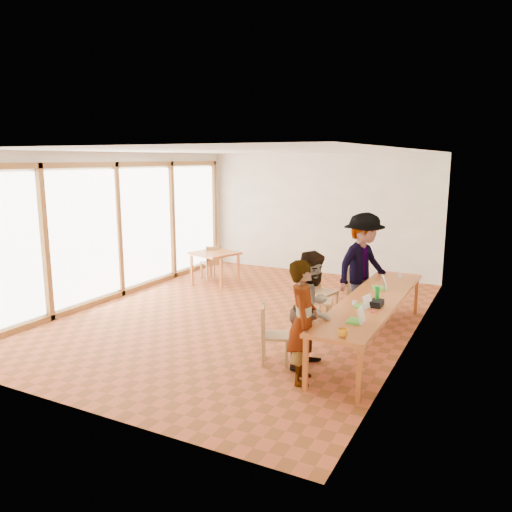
# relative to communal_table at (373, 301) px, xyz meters

# --- Properties ---
(ground) EXTENTS (8.00, 8.00, 0.00)m
(ground) POSITION_rel_communal_table_xyz_m (-2.50, 0.41, -0.70)
(ground) COLOR #AB4B29
(ground) RESTS_ON ground
(wall_back) EXTENTS (6.00, 0.10, 3.00)m
(wall_back) POSITION_rel_communal_table_xyz_m (-2.50, 4.41, 0.80)
(wall_back) COLOR white
(wall_back) RESTS_ON ground
(wall_front) EXTENTS (6.00, 0.10, 3.00)m
(wall_front) POSITION_rel_communal_table_xyz_m (-2.50, -3.59, 0.80)
(wall_front) COLOR white
(wall_front) RESTS_ON ground
(wall_right) EXTENTS (0.10, 8.00, 3.00)m
(wall_right) POSITION_rel_communal_table_xyz_m (0.50, 0.41, 0.80)
(wall_right) COLOR white
(wall_right) RESTS_ON ground
(window_wall) EXTENTS (0.10, 8.00, 3.00)m
(window_wall) POSITION_rel_communal_table_xyz_m (-5.46, 0.41, 0.80)
(window_wall) COLOR white
(window_wall) RESTS_ON ground
(ceiling) EXTENTS (6.00, 8.00, 0.04)m
(ceiling) POSITION_rel_communal_table_xyz_m (-2.50, 0.41, 2.32)
(ceiling) COLOR white
(ceiling) RESTS_ON wall_back
(communal_table) EXTENTS (0.80, 4.00, 0.75)m
(communal_table) POSITION_rel_communal_table_xyz_m (0.00, 0.00, 0.00)
(communal_table) COLOR #CB6F2D
(communal_table) RESTS_ON ground
(side_table) EXTENTS (0.90, 0.90, 0.75)m
(side_table) POSITION_rel_communal_table_xyz_m (-4.21, 2.18, -0.03)
(side_table) COLOR #CB6F2D
(side_table) RESTS_ON ground
(chair_near) EXTENTS (0.51, 0.51, 0.44)m
(chair_near) POSITION_rel_communal_table_xyz_m (-1.14, -1.33, -0.20)
(chair_near) COLOR tan
(chair_near) RESTS_ON ground
(chair_mid) EXTENTS (0.52, 0.52, 0.49)m
(chair_mid) POSITION_rel_communal_table_xyz_m (-1.14, 0.47, -0.14)
(chair_mid) COLOR tan
(chair_mid) RESTS_ON ground
(chair_far) EXTENTS (0.52, 0.52, 0.51)m
(chair_far) POSITION_rel_communal_table_xyz_m (-1.28, 1.06, -0.12)
(chair_far) COLOR tan
(chair_far) RESTS_ON ground
(chair_empty) EXTENTS (0.51, 0.51, 0.47)m
(chair_empty) POSITION_rel_communal_table_xyz_m (-0.77, 1.58, -0.16)
(chair_empty) COLOR tan
(chair_empty) RESTS_ON ground
(chair_spare) EXTENTS (0.54, 0.54, 0.45)m
(chair_spare) POSITION_rel_communal_table_xyz_m (-4.49, 2.49, -0.19)
(chair_spare) COLOR tan
(chair_spare) RESTS_ON ground
(person_near) EXTENTS (0.56, 0.68, 1.62)m
(person_near) POSITION_rel_communal_table_xyz_m (-0.48, -1.70, 0.11)
(person_near) COLOR gray
(person_near) RESTS_ON ground
(person_mid) EXTENTS (0.66, 0.83, 1.65)m
(person_mid) POSITION_rel_communal_table_xyz_m (-0.54, -1.20, 0.12)
(person_mid) COLOR gray
(person_mid) RESTS_ON ground
(person_far) EXTENTS (1.15, 1.43, 1.93)m
(person_far) POSITION_rel_communal_table_xyz_m (-0.52, 1.28, 0.26)
(person_far) COLOR gray
(person_far) RESTS_ON ground
(laptop_near) EXTENTS (0.22, 0.25, 0.21)m
(laptop_near) POSITION_rel_communal_table_xyz_m (0.11, -1.22, 0.10)
(laptop_near) COLOR #58D541
(laptop_near) RESTS_ON communal_table
(laptop_mid) EXTENTS (0.24, 0.26, 0.19)m
(laptop_mid) POSITION_rel_communal_table_xyz_m (0.01, -0.53, 0.10)
(laptop_mid) COLOR #58D541
(laptop_mid) RESTS_ON communal_table
(laptop_far) EXTENTS (0.30, 0.31, 0.22)m
(laptop_far) POSITION_rel_communal_table_xyz_m (-0.02, 0.62, 0.11)
(laptop_far) COLOR #58D541
(laptop_far) RESTS_ON communal_table
(yellow_mug) EXTENTS (0.15, 0.15, 0.10)m
(yellow_mug) POSITION_rel_communal_table_xyz_m (0.09, -1.83, 0.10)
(yellow_mug) COLOR orange
(yellow_mug) RESTS_ON communal_table
(green_bottle) EXTENTS (0.07, 0.07, 0.28)m
(green_bottle) POSITION_rel_communal_table_xyz_m (0.13, -0.31, 0.19)
(green_bottle) COLOR #137B1F
(green_bottle) RESTS_ON communal_table
(clear_glass) EXTENTS (0.07, 0.07, 0.09)m
(clear_glass) POSITION_rel_communal_table_xyz_m (0.09, 1.54, 0.09)
(clear_glass) COLOR silver
(clear_glass) RESTS_ON communal_table
(condiment_cup) EXTENTS (0.08, 0.08, 0.06)m
(condiment_cup) POSITION_rel_communal_table_xyz_m (-0.16, -0.45, 0.08)
(condiment_cup) COLOR white
(condiment_cup) RESTS_ON communal_table
(pink_phone) EXTENTS (0.05, 0.10, 0.01)m
(pink_phone) POSITION_rel_communal_table_xyz_m (0.18, -0.69, 0.05)
(pink_phone) COLOR #F83C5E
(pink_phone) RESTS_ON communal_table
(black_pouch) EXTENTS (0.16, 0.26, 0.09)m
(black_pouch) POSITION_rel_communal_table_xyz_m (0.15, -0.39, 0.09)
(black_pouch) COLOR black
(black_pouch) RESTS_ON communal_table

